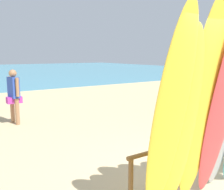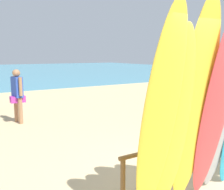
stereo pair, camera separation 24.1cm
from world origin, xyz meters
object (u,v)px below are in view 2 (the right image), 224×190
Objects in this scene: surfboard_yellow_2 at (195,106)px; beach_chair_red at (219,110)px; beachgoer_photographing at (17,92)px; surfboard_yellow_1 at (173,122)px; surfboard_yellow_0 at (160,118)px; surfboard_red_3 at (218,103)px; surfboard_rack at (190,149)px.

surfboard_yellow_2 is 3.49× the size of beach_chair_red.
surfboard_yellow_1 is at bearing -3.69° from beachgoer_photographing.
surfboard_yellow_1 is (0.30, 0.07, -0.12)m from surfboard_yellow_0.
surfboard_red_3 reaches higher than surfboard_yellow_0.
surfboard_yellow_2 is 1.74× the size of beachgoer_photographing.
surfboard_yellow_2 is at bearing -142.18° from beach_chair_red.
beachgoer_photographing is at bearing 105.01° from surfboard_red_3.
beach_chair_red is at bearing 36.95° from surfboard_red_3.
surfboard_yellow_2 is 5.93m from beachgoer_photographing.
beach_chair_red is (3.51, 2.05, -0.13)m from surfboard_rack.
beach_chair_red is at bearing 34.76° from surfboard_yellow_1.
surfboard_yellow_0 is at bearing -170.35° from surfboard_yellow_2.
beachgoer_photographing is 6.08m from beach_chair_red.
surfboard_yellow_2 is at bearing 6.14° from surfboard_yellow_0.
surfboard_yellow_1 is (-0.85, -0.45, 0.67)m from surfboard_rack.
surfboard_yellow_2 is 0.37m from surfboard_red_3.
surfboard_yellow_1 reaches higher than beach_chair_red.
surfboard_yellow_1 is at bearing 15.73° from surfboard_yellow_0.
surfboard_rack is 1.49m from surfboard_yellow_0.
surfboard_yellow_1 is 5.84m from beachgoer_photographing.
beach_chair_red is (4.01, 2.53, -0.98)m from surfboard_yellow_2.
surfboard_red_3 is 1.77× the size of beachgoer_photographing.
surfboard_red_3 reaches higher than surfboard_yellow_1.
surfboard_red_3 reaches higher than surfboard_yellow_2.
surfboard_yellow_0 is 1.67× the size of beachgoer_photographing.
surfboard_yellow_2 reaches higher than surfboard_rack.
surfboard_yellow_0 is 0.95× the size of surfboard_red_3.
beach_chair_red is at bearing 46.31° from beachgoer_photographing.
surfboard_yellow_1 is 1.51× the size of beachgoer_photographing.
surfboard_red_3 is at bearing 2.79° from beachgoer_photographing.
surfboard_yellow_0 is at bearing -161.09° from surfboard_yellow_1.
beachgoer_photographing is (-1.07, 5.82, -0.47)m from surfboard_yellow_2.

